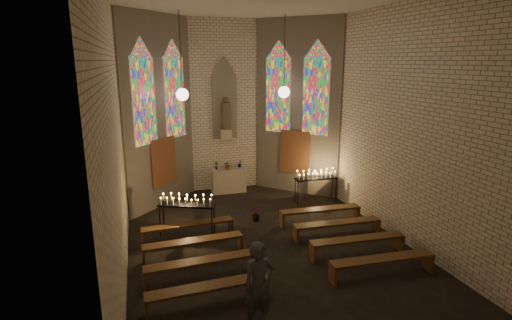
{
  "coord_description": "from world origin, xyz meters",
  "views": [
    {
      "loc": [
        -3.48,
        -10.15,
        5.36
      ],
      "look_at": [
        0.06,
        1.63,
        2.28
      ],
      "focal_mm": 28.0,
      "sensor_mm": 36.0,
      "label": 1
    }
  ],
  "objects_px": {
    "aisle_flower_pot": "(256,214)",
    "altar": "(228,180)",
    "votive_stand_left": "(186,202)",
    "votive_stand_right": "(316,176)",
    "visitor": "(259,286)"
  },
  "relations": [
    {
      "from": "altar",
      "to": "visitor",
      "type": "height_order",
      "value": "visitor"
    },
    {
      "from": "altar",
      "to": "visitor",
      "type": "bearing_deg",
      "value": -98.78
    },
    {
      "from": "votive_stand_left",
      "to": "votive_stand_right",
      "type": "height_order",
      "value": "votive_stand_left"
    },
    {
      "from": "altar",
      "to": "aisle_flower_pot",
      "type": "bearing_deg",
      "value": -86.5
    },
    {
      "from": "aisle_flower_pot",
      "to": "visitor",
      "type": "relative_size",
      "value": 0.26
    },
    {
      "from": "votive_stand_left",
      "to": "aisle_flower_pot",
      "type": "bearing_deg",
      "value": 35.09
    },
    {
      "from": "aisle_flower_pot",
      "to": "votive_stand_right",
      "type": "xyz_separation_m",
      "value": [
        2.75,
        1.11,
        0.81
      ]
    },
    {
      "from": "visitor",
      "to": "votive_stand_right",
      "type": "bearing_deg",
      "value": 48.55
    },
    {
      "from": "visitor",
      "to": "altar",
      "type": "bearing_deg",
      "value": 73.14
    },
    {
      "from": "aisle_flower_pot",
      "to": "visitor",
      "type": "distance_m",
      "value": 5.68
    },
    {
      "from": "aisle_flower_pot",
      "to": "altar",
      "type": "bearing_deg",
      "value": 93.5
    },
    {
      "from": "aisle_flower_pot",
      "to": "votive_stand_right",
      "type": "distance_m",
      "value": 3.07
    },
    {
      "from": "altar",
      "to": "votive_stand_left",
      "type": "distance_m",
      "value": 4.47
    },
    {
      "from": "aisle_flower_pot",
      "to": "votive_stand_left",
      "type": "relative_size",
      "value": 0.27
    },
    {
      "from": "votive_stand_right",
      "to": "visitor",
      "type": "height_order",
      "value": "visitor"
    }
  ]
}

